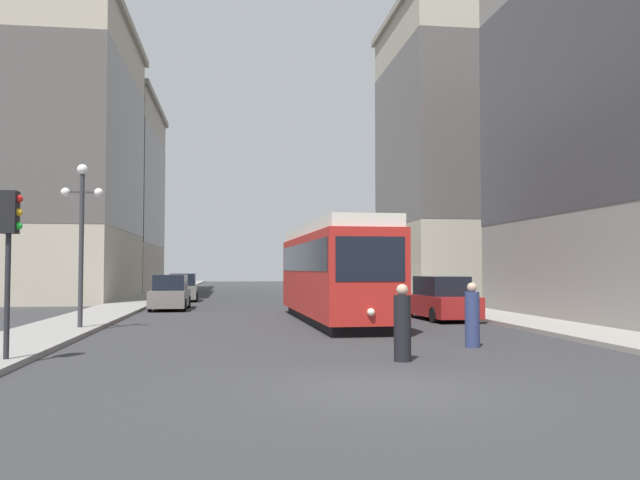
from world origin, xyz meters
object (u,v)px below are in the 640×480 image
at_px(streetcar, 333,270).
at_px(traffic_light_near_left, 10,229).
at_px(pedestrian_crossing_near, 472,317).
at_px(lamp_post_left_near, 82,220).
at_px(pedestrian_crossing_far, 402,325).
at_px(parked_car_left_mid, 183,288).
at_px(transit_bus, 341,272).
at_px(parked_car_right_far, 441,300).
at_px(parked_car_left_near, 170,293).

xyz_separation_m(streetcar, traffic_light_near_left, (-8.94, -10.94, 0.91)).
bearing_deg(pedestrian_crossing_near, lamp_post_left_near, -67.60).
bearing_deg(pedestrian_crossing_far, parked_car_left_mid, -141.92).
relative_size(transit_bus, pedestrian_crossing_far, 7.27).
distance_m(streetcar, pedestrian_crossing_far, 11.49).
bearing_deg(transit_bus, pedestrian_crossing_far, -96.30).
distance_m(transit_bus, traffic_light_near_left, 30.80).
xyz_separation_m(parked_car_right_far, traffic_light_near_left, (-13.58, -11.25, 2.17)).
relative_size(parked_car_left_mid, pedestrian_crossing_near, 2.44).
xyz_separation_m(parked_car_left_near, lamp_post_left_near, (-1.90, -11.95, 2.96)).
bearing_deg(pedestrian_crossing_near, streetcar, -114.94).
distance_m(parked_car_right_far, traffic_light_near_left, 17.77).
bearing_deg(traffic_light_near_left, streetcar, 50.74).
bearing_deg(parked_car_left_near, parked_car_left_mid, 90.15).
bearing_deg(lamp_post_left_near, parked_car_left_near, 80.96).
relative_size(pedestrian_crossing_far, lamp_post_left_near, 0.32).
relative_size(parked_car_left_near, pedestrian_crossing_near, 2.82).
height_order(parked_car_left_near, lamp_post_left_near, lamp_post_left_near).
xyz_separation_m(streetcar, parked_car_right_far, (4.63, 0.31, -1.26)).
height_order(parked_car_left_near, traffic_light_near_left, traffic_light_near_left).
xyz_separation_m(pedestrian_crossing_far, lamp_post_left_near, (-9.04, 8.40, 2.98)).
xyz_separation_m(parked_car_right_far, pedestrian_crossing_near, (-2.17, -9.36, -0.02)).
height_order(transit_bus, parked_car_left_near, transit_bus).
bearing_deg(parked_car_right_far, transit_bus, -88.73).
xyz_separation_m(parked_car_left_near, traffic_light_near_left, (-1.68, -19.87, 2.17)).
relative_size(transit_bus, parked_car_right_far, 2.66).
bearing_deg(transit_bus, traffic_light_near_left, -112.94).
xyz_separation_m(transit_bus, parked_car_right_far, (1.38, -17.01, -1.10)).
distance_m(parked_car_right_far, lamp_post_left_near, 14.50).
xyz_separation_m(pedestrian_crossing_far, traffic_light_near_left, (-8.82, 0.48, 2.18)).
height_order(transit_bus, lamp_post_left_near, lamp_post_left_near).
distance_m(streetcar, lamp_post_left_near, 9.79).
distance_m(parked_car_left_near, lamp_post_left_near, 12.45).
relative_size(parked_car_left_near, parked_car_left_mid, 1.16).
relative_size(streetcar, transit_bus, 1.00).
xyz_separation_m(parked_car_left_near, parked_car_left_mid, (-0.00, 8.91, -0.00)).
height_order(parked_car_left_mid, lamp_post_left_near, lamp_post_left_near).
distance_m(pedestrian_crossing_far, lamp_post_left_near, 12.69).
xyz_separation_m(parked_car_right_far, lamp_post_left_near, (-13.79, -3.33, 2.96)).
bearing_deg(parked_car_left_mid, traffic_light_near_left, -95.08).
relative_size(parked_car_left_mid, pedestrian_crossing_far, 2.41).
distance_m(transit_bus, pedestrian_crossing_far, 28.96).
height_order(parked_car_right_far, pedestrian_crossing_near, parked_car_right_far).
bearing_deg(traffic_light_near_left, parked_car_left_near, 85.16).
bearing_deg(pedestrian_crossing_near, pedestrian_crossing_far, 2.34).
relative_size(streetcar, parked_car_left_mid, 3.02).
bearing_deg(parked_car_left_near, transit_bus, 38.72).
relative_size(streetcar, lamp_post_left_near, 2.33).
height_order(streetcar, lamp_post_left_near, lamp_post_left_near).
distance_m(parked_car_left_near, parked_car_right_far, 14.69).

